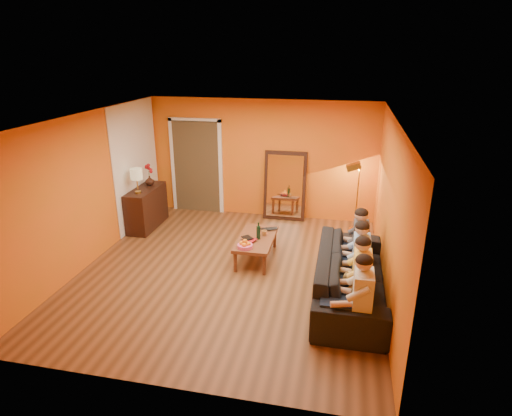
% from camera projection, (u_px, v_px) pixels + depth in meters
% --- Properties ---
extents(room_shell, '(5.00, 5.50, 2.60)m').
position_uv_depth(room_shell, '(234.00, 193.00, 7.22)').
color(room_shell, brown).
rests_on(room_shell, ground).
extents(white_accent, '(0.02, 1.90, 2.58)m').
position_uv_depth(white_accent, '(136.00, 165.00, 8.97)').
color(white_accent, white).
rests_on(white_accent, wall_left).
extents(doorway_recess, '(1.06, 0.30, 2.10)m').
position_uv_depth(doorway_recess, '(198.00, 166.00, 9.86)').
color(doorway_recess, '#3F2D19').
rests_on(doorway_recess, floor).
extents(door_jamb_left, '(0.08, 0.06, 2.20)m').
position_uv_depth(door_jamb_left, '(173.00, 166.00, 9.86)').
color(door_jamb_left, white).
rests_on(door_jamb_left, wall_back).
extents(door_jamb_right, '(0.08, 0.06, 2.20)m').
position_uv_depth(door_jamb_right, '(221.00, 168.00, 9.64)').
color(door_jamb_right, white).
rests_on(door_jamb_right, wall_back).
extents(door_header, '(1.22, 0.06, 0.08)m').
position_uv_depth(door_header, '(194.00, 120.00, 9.37)').
color(door_header, white).
rests_on(door_header, wall_back).
extents(mirror_frame, '(0.92, 0.27, 1.51)m').
position_uv_depth(mirror_frame, '(285.00, 186.00, 9.38)').
color(mirror_frame, black).
rests_on(mirror_frame, floor).
extents(mirror_glass, '(0.78, 0.21, 1.35)m').
position_uv_depth(mirror_glass, '(285.00, 186.00, 9.34)').
color(mirror_glass, white).
rests_on(mirror_glass, mirror_frame).
extents(sideboard, '(0.44, 1.18, 0.85)m').
position_uv_depth(sideboard, '(147.00, 208.00, 9.04)').
color(sideboard, black).
rests_on(sideboard, floor).
extents(table_lamp, '(0.24, 0.24, 0.51)m').
position_uv_depth(table_lamp, '(137.00, 181.00, 8.53)').
color(table_lamp, beige).
rests_on(table_lamp, sideboard).
extents(sofa, '(2.56, 1.00, 0.75)m').
position_uv_depth(sofa, '(350.00, 275.00, 6.44)').
color(sofa, black).
rests_on(sofa, floor).
extents(coffee_table, '(0.62, 1.22, 0.42)m').
position_uv_depth(coffee_table, '(256.00, 248.00, 7.70)').
color(coffee_table, brown).
rests_on(coffee_table, floor).
extents(floor_lamp, '(0.30, 0.24, 1.44)m').
position_uv_depth(floor_lamp, '(357.00, 198.00, 8.73)').
color(floor_lamp, gold).
rests_on(floor_lamp, floor).
extents(dog, '(0.45, 0.64, 0.72)m').
position_uv_depth(dog, '(353.00, 298.00, 5.90)').
color(dog, '#A6864B').
rests_on(dog, floor).
extents(person_far_left, '(0.70, 0.44, 1.22)m').
position_uv_depth(person_far_left, '(362.00, 298.00, 5.42)').
color(person_far_left, beige).
rests_on(person_far_left, sofa).
extents(person_mid_left, '(0.70, 0.44, 1.22)m').
position_uv_depth(person_mid_left, '(361.00, 277.00, 5.92)').
color(person_mid_left, gold).
rests_on(person_mid_left, sofa).
extents(person_mid_right, '(0.70, 0.44, 1.22)m').
position_uv_depth(person_mid_right, '(360.00, 259.00, 6.43)').
color(person_mid_right, '#87A5D1').
rests_on(person_mid_right, sofa).
extents(person_far_right, '(0.70, 0.44, 1.22)m').
position_uv_depth(person_far_right, '(360.00, 244.00, 6.93)').
color(person_far_right, '#36363B').
rests_on(person_far_right, sofa).
extents(fruit_bowl, '(0.26, 0.26, 0.16)m').
position_uv_depth(fruit_bowl, '(245.00, 243.00, 7.21)').
color(fruit_bowl, '#EA5284').
rests_on(fruit_bowl, coffee_table).
extents(wine_bottle, '(0.07, 0.07, 0.31)m').
position_uv_depth(wine_bottle, '(258.00, 231.00, 7.52)').
color(wine_bottle, black).
rests_on(wine_bottle, coffee_table).
extents(tumbler, '(0.12, 0.12, 0.09)m').
position_uv_depth(tumbler, '(264.00, 233.00, 7.70)').
color(tumbler, '#B27F3F').
rests_on(tumbler, coffee_table).
extents(laptop, '(0.37, 0.31, 0.03)m').
position_uv_depth(laptop, '(270.00, 230.00, 7.91)').
color(laptop, black).
rests_on(laptop, coffee_table).
extents(book_lower, '(0.20, 0.25, 0.02)m').
position_uv_depth(book_lower, '(244.00, 241.00, 7.48)').
color(book_lower, black).
rests_on(book_lower, coffee_table).
extents(book_mid, '(0.27, 0.31, 0.02)m').
position_uv_depth(book_mid, '(245.00, 239.00, 7.48)').
color(book_mid, maroon).
rests_on(book_mid, book_lower).
extents(book_upper, '(0.25, 0.25, 0.02)m').
position_uv_depth(book_upper, '(244.00, 239.00, 7.45)').
color(book_upper, black).
rests_on(book_upper, book_mid).
extents(vase, '(0.19, 0.19, 0.20)m').
position_uv_depth(vase, '(150.00, 181.00, 9.09)').
color(vase, black).
rests_on(vase, sideboard).
extents(flowers, '(0.17, 0.17, 0.48)m').
position_uv_depth(flowers, '(149.00, 169.00, 9.00)').
color(flowers, maroon).
rests_on(flowers, vase).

